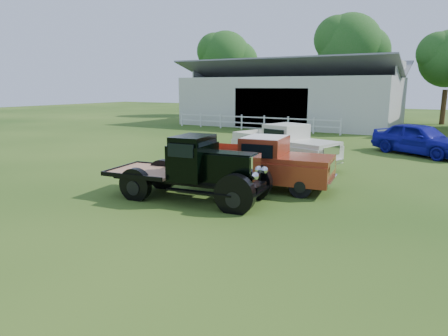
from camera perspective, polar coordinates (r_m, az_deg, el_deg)
The scene contains 10 objects.
ground at distance 11.30m, azimuth -3.95°, elevation -6.18°, with size 120.00×120.00×0.00m, color #1B3E0F.
shed_left at distance 37.27m, azimuth 9.70°, elevation 10.44°, with size 18.80×10.20×5.60m, color #A5A5A5, non-canonical shape.
fence_rail at distance 32.27m, azimuth 4.13°, elevation 6.51°, with size 14.20×0.16×1.20m, color white, non-canonical shape.
tree_a at distance 48.35m, azimuth 0.19°, elevation 13.74°, with size 6.30×6.30×10.50m, color #125410, non-canonical shape.
tree_b at distance 44.13m, azimuth 17.37°, elevation 14.08°, with size 6.90×6.90×11.50m, color #125410, non-canonical shape.
tree_c at distance 41.94m, azimuth 29.24°, elevation 11.60°, with size 5.40×5.40×9.00m, color #125410, non-canonical shape.
vintage_flatbed at distance 12.31m, azimuth -4.82°, elevation 0.07°, with size 5.02×1.99×1.99m, color black, non-canonical shape.
red_pickup at distance 13.77m, azimuth 5.40°, elevation 0.89°, with size 4.93×1.89×1.80m, color maroon, non-canonical shape.
white_pickup at distance 17.60m, azimuth 8.57°, elevation 3.18°, with size 4.94×1.92×1.82m, color beige, non-canonical shape.
misc_car_blue at distance 22.64m, azimuth 26.14°, elevation 3.74°, with size 1.93×4.79×1.63m, color #0F1091.
Camera 1 is at (6.04, -8.91, 3.45)m, focal length 32.00 mm.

